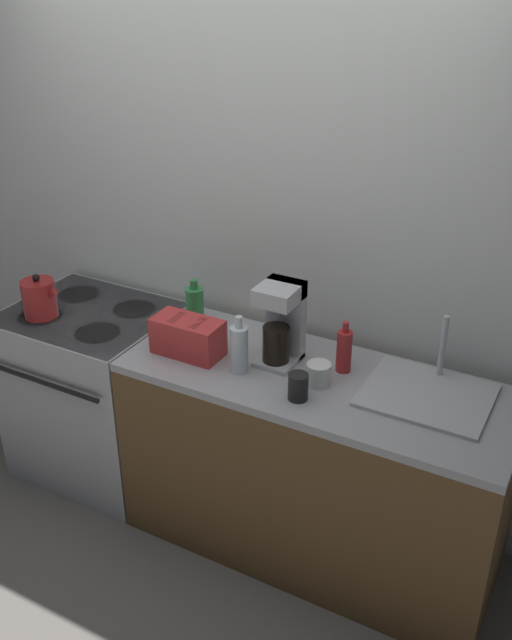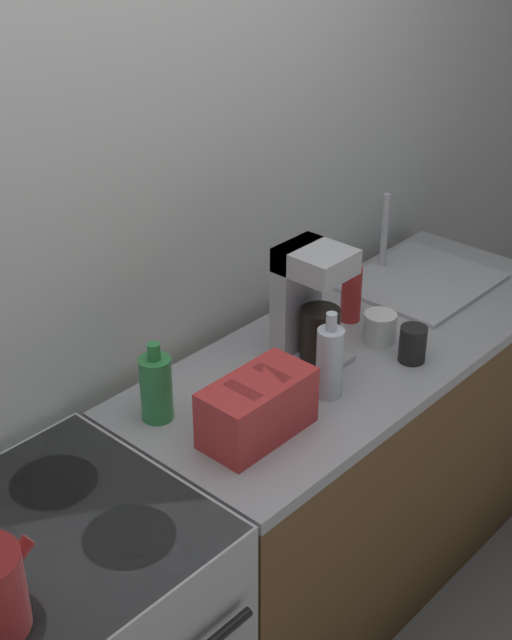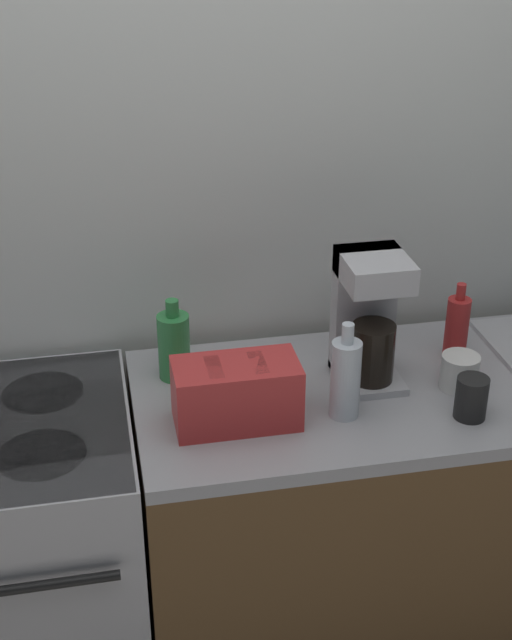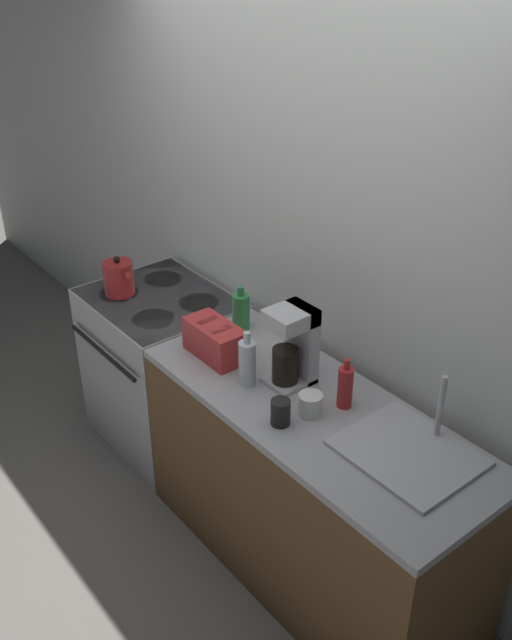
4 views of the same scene
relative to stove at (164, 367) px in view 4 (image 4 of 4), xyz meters
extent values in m
plane|color=slate|center=(0.63, -0.33, -0.46)|extent=(12.00, 12.00, 0.00)
cube|color=silver|center=(0.63, 0.38, 0.84)|extent=(8.00, 0.05, 2.60)
cube|color=#B7B7BC|center=(0.00, 0.00, -0.01)|extent=(0.77, 0.65, 0.90)
cube|color=black|center=(0.00, 0.00, 0.43)|extent=(0.76, 0.64, 0.02)
cylinder|color=black|center=(-0.17, -0.14, 0.43)|extent=(0.21, 0.21, 0.01)
cylinder|color=black|center=(0.17, -0.14, 0.43)|extent=(0.21, 0.21, 0.01)
cylinder|color=black|center=(-0.17, 0.14, 0.43)|extent=(0.21, 0.21, 0.01)
cylinder|color=black|center=(0.17, 0.14, 0.43)|extent=(0.21, 0.21, 0.01)
cylinder|color=black|center=(0.00, -0.35, 0.24)|extent=(0.66, 0.02, 0.02)
cube|color=brown|center=(1.21, -0.01, -0.03)|extent=(1.63, 0.64, 0.86)
cube|color=#A3A3A8|center=(1.21, -0.01, 0.42)|extent=(1.63, 0.64, 0.04)
cylinder|color=maroon|center=(-0.17, -0.13, 0.53)|extent=(0.16, 0.16, 0.18)
sphere|color=black|center=(-0.17, -0.13, 0.64)|extent=(0.03, 0.03, 0.03)
cylinder|color=maroon|center=(-0.10, -0.13, 0.57)|extent=(0.09, 0.03, 0.08)
cube|color=red|center=(0.64, -0.09, 0.52)|extent=(0.30, 0.15, 0.16)
cube|color=black|center=(0.59, -0.09, 0.60)|extent=(0.04, 0.11, 0.01)
cube|color=black|center=(0.69, -0.09, 0.60)|extent=(0.04, 0.11, 0.01)
cube|color=#B7B7BC|center=(1.01, 0.03, 0.45)|extent=(0.16, 0.19, 0.02)
cube|color=#B7B7BC|center=(1.01, 0.10, 0.62)|extent=(0.16, 0.06, 0.35)
cube|color=#B7B7BC|center=(1.01, 0.03, 0.76)|extent=(0.16, 0.19, 0.07)
cylinder|color=black|center=(1.01, 0.01, 0.54)|extent=(0.11, 0.11, 0.16)
cube|color=#B7B7BC|center=(1.65, 0.07, 0.45)|extent=(0.49, 0.41, 0.01)
cylinder|color=silver|center=(1.65, 0.23, 0.58)|extent=(0.02, 0.02, 0.28)
cylinder|color=silver|center=(0.91, -0.11, 0.54)|extent=(0.07, 0.07, 0.20)
cylinder|color=silver|center=(0.91, -0.11, 0.67)|extent=(0.03, 0.03, 0.05)
cylinder|color=#338C47|center=(0.52, 0.15, 0.53)|extent=(0.08, 0.08, 0.18)
cylinder|color=#338C47|center=(0.52, 0.15, 0.64)|extent=(0.03, 0.03, 0.04)
cylinder|color=#B72828|center=(1.28, 0.10, 0.53)|extent=(0.06, 0.06, 0.18)
cylinder|color=#B72828|center=(1.28, 0.10, 0.64)|extent=(0.03, 0.03, 0.05)
cylinder|color=white|center=(1.23, -0.05, 0.49)|extent=(0.10, 0.10, 0.09)
cylinder|color=black|center=(1.21, -0.18, 0.49)|extent=(0.08, 0.08, 0.11)
camera|label=1|loc=(2.17, -2.29, 1.99)|focal=40.00mm
camera|label=2|loc=(-0.73, -1.33, 1.81)|focal=50.00mm
camera|label=3|loc=(0.33, -1.88, 1.66)|focal=50.00mm
camera|label=4|loc=(2.90, -1.66, 2.20)|focal=40.00mm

